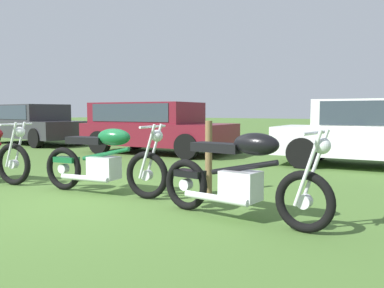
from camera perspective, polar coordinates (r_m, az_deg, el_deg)
The scene contains 7 objects.
ground_plane at distance 5.67m, azimuth -15.52°, elevation -7.53°, with size 120.00×120.00×0.00m, color #476B2D.
motorcycle_green at distance 5.81m, azimuth -12.44°, elevation -2.36°, with size 2.10×0.75×1.02m.
motorcycle_black at distance 4.35m, azimuth 7.01°, elevation -4.58°, with size 2.09×0.64×1.02m.
car_charcoal at distance 15.59m, azimuth -21.55°, elevation 2.93°, with size 4.45×2.15×1.43m.
car_burgundy at distance 11.37m, azimuth -5.66°, elevation 2.89°, with size 4.36×2.31×1.43m.
car_white at distance 9.19m, azimuth 25.55°, elevation 1.82°, with size 4.58×2.22×1.43m.
fence_post_wooden at distance 5.70m, azimuth 2.39°, elevation -1.95°, with size 0.10×0.10×1.05m, color brown.
Camera 1 is at (4.27, -3.54, 1.18)m, focal length 37.39 mm.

